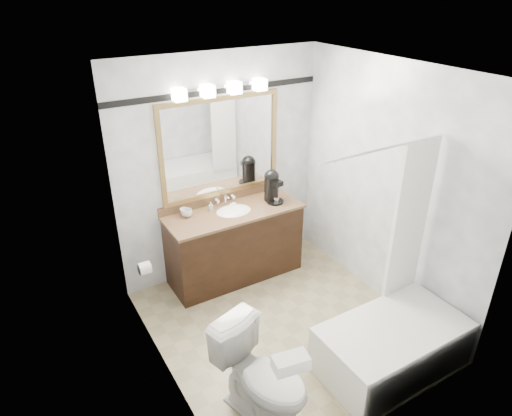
% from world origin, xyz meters
% --- Properties ---
extents(room, '(2.42, 2.62, 2.52)m').
position_xyz_m(room, '(0.00, 0.00, 1.25)').
color(room, '#998C67').
rests_on(room, ground).
extents(vanity, '(1.53, 0.58, 0.97)m').
position_xyz_m(vanity, '(0.00, 1.02, 0.44)').
color(vanity, black).
rests_on(vanity, ground).
extents(mirror, '(1.40, 0.04, 1.10)m').
position_xyz_m(mirror, '(0.00, 1.28, 1.50)').
color(mirror, '#A07F48').
rests_on(mirror, room).
extents(vanity_light_bar, '(1.02, 0.14, 0.12)m').
position_xyz_m(vanity_light_bar, '(0.00, 1.23, 2.13)').
color(vanity_light_bar, silver).
rests_on(vanity_light_bar, room).
extents(accent_stripe, '(2.40, 0.01, 0.06)m').
position_xyz_m(accent_stripe, '(0.00, 1.29, 2.10)').
color(accent_stripe, black).
rests_on(accent_stripe, room).
extents(bathtub, '(1.30, 0.75, 1.96)m').
position_xyz_m(bathtub, '(0.55, -0.90, 0.28)').
color(bathtub, white).
rests_on(bathtub, ground).
extents(tp_roll, '(0.11, 0.12, 0.12)m').
position_xyz_m(tp_roll, '(-1.14, 0.66, 0.70)').
color(tp_roll, white).
rests_on(tp_roll, room).
extents(toilet, '(0.66, 0.88, 0.80)m').
position_xyz_m(toilet, '(-0.72, -0.77, 0.40)').
color(toilet, white).
rests_on(toilet, ground).
extents(tissue_box, '(0.26, 0.17, 0.10)m').
position_xyz_m(tissue_box, '(-0.72, -1.12, 0.85)').
color(tissue_box, white).
rests_on(tissue_box, toilet).
extents(coffee_maker, '(0.20, 0.25, 0.38)m').
position_xyz_m(coffee_maker, '(0.49, 1.01, 1.04)').
color(coffee_maker, black).
rests_on(coffee_maker, vanity).
extents(cup_left, '(0.13, 0.13, 0.08)m').
position_xyz_m(cup_left, '(-0.49, 1.15, 0.89)').
color(cup_left, white).
rests_on(cup_left, vanity).
extents(cup_right, '(0.10, 0.10, 0.08)m').
position_xyz_m(cup_right, '(-0.51, 1.19, 0.89)').
color(cup_right, white).
rests_on(cup_right, vanity).
extents(soap_bottle_a, '(0.05, 0.05, 0.09)m').
position_xyz_m(soap_bottle_a, '(-0.21, 1.16, 0.90)').
color(soap_bottle_a, white).
rests_on(soap_bottle_a, vanity).
extents(soap_bar, '(0.08, 0.07, 0.02)m').
position_xyz_m(soap_bar, '(0.06, 1.13, 0.86)').
color(soap_bar, beige).
rests_on(soap_bar, vanity).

